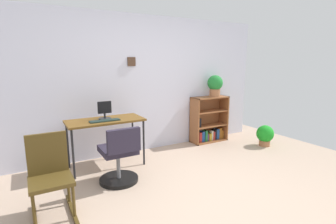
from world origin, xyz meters
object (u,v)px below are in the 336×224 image
object	(u,v)px
keyboard	(105,121)
bookshelf_low	(208,122)
potted_plant_on_shelf	(215,85)
monitor	(105,111)
desk	(105,124)
rocking_chair	(50,175)
office_chair	(120,159)
potted_plant_floor	(265,135)

from	to	relation	value
keyboard	bookshelf_low	world-z (taller)	bookshelf_low
keyboard	potted_plant_on_shelf	xyz separation A→B (m)	(2.31, 0.31, 0.40)
monitor	desk	bearing A→B (deg)	-103.60
rocking_chair	bookshelf_low	distance (m)	3.28
keyboard	office_chair	size ratio (longest dim) A/B	0.55
rocking_chair	potted_plant_floor	size ratio (longest dim) A/B	2.15
keyboard	potted_plant_floor	world-z (taller)	keyboard
desk	rocking_chair	bearing A→B (deg)	-132.49
desk	potted_plant_on_shelf	distance (m)	2.33
office_chair	rocking_chair	distance (m)	0.92
bookshelf_low	desk	bearing A→B (deg)	-173.19
bookshelf_low	potted_plant_floor	distance (m)	1.11
bookshelf_low	potted_plant_floor	bearing A→B (deg)	-46.79
rocking_chair	office_chair	bearing A→B (deg)	20.03
office_chair	bookshelf_low	bearing A→B (deg)	22.40
bookshelf_low	rocking_chair	bearing A→B (deg)	-158.26
office_chair	bookshelf_low	xyz separation A→B (m)	(2.18, 0.90, 0.05)
desk	rocking_chair	size ratio (longest dim) A/B	1.31
bookshelf_low	potted_plant_floor	world-z (taller)	bookshelf_low
desk	keyboard	bearing A→B (deg)	-108.39
desk	office_chair	xyz separation A→B (m)	(-0.01, -0.64, -0.34)
potted_plant_on_shelf	potted_plant_floor	distance (m)	1.36
monitor	rocking_chair	xyz separation A→B (m)	(-0.89, -1.00, -0.42)
desk	potted_plant_floor	xyz separation A→B (m)	(2.92, -0.54, -0.46)
desk	office_chair	bearing A→B (deg)	-91.27
office_chair	potted_plant_floor	distance (m)	2.94
rocking_chair	potted_plant_on_shelf	world-z (taller)	potted_plant_on_shelf
rocking_chair	potted_plant_on_shelf	size ratio (longest dim) A/B	2.04
desk	rocking_chair	distance (m)	1.32
rocking_chair	potted_plant_floor	distance (m)	3.83
rocking_chair	bookshelf_low	world-z (taller)	bookshelf_low
desk	potted_plant_floor	bearing A→B (deg)	-10.51
bookshelf_low	potted_plant_on_shelf	world-z (taller)	potted_plant_on_shelf
keyboard	potted_plant_floor	size ratio (longest dim) A/B	1.08
office_chair	bookshelf_low	world-z (taller)	bookshelf_low
keyboard	bookshelf_low	xyz separation A→B (m)	(2.21, 0.37, -0.36)
monitor	office_chair	world-z (taller)	monitor
keyboard	potted_plant_on_shelf	world-z (taller)	potted_plant_on_shelf
monitor	office_chair	size ratio (longest dim) A/B	0.34
desk	bookshelf_low	size ratio (longest dim) A/B	1.24
rocking_chair	bookshelf_low	bearing A→B (deg)	21.74
office_chair	potted_plant_on_shelf	distance (m)	2.57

